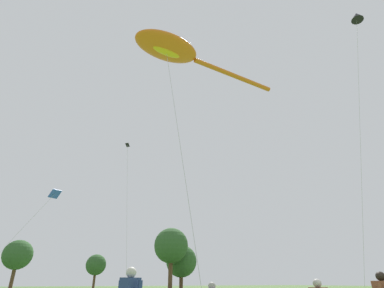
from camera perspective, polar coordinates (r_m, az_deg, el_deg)
big_show_kite at (r=26.88m, az=-3.81°, el=17.40°), size 14.39×7.46×20.05m
small_kite_stunt_black at (r=27.82m, az=28.73°, el=20.26°), size 2.34×3.61×20.26m
small_kite_diamond_red at (r=32.42m, az=-12.15°, el=-4.01°), size 1.37×0.80×15.17m
small_kite_delta_white at (r=27.58m, az=-25.02°, el=-9.13°), size 5.39×1.14×8.42m
tree_oak_left at (r=66.90m, az=-3.98°, el=-18.66°), size 7.12×7.12×12.08m
tree_broad_distant at (r=72.17m, az=-2.03°, el=-21.29°), size 6.80×6.80×9.19m
tree_pine_center at (r=61.69m, az=-30.12°, el=-17.71°), size 4.78×4.78×8.09m
tree_oak_right at (r=74.64m, az=-17.72°, el=-20.97°), size 4.35×4.35×7.17m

